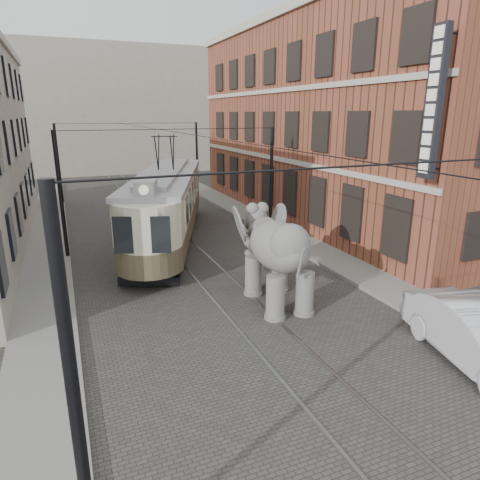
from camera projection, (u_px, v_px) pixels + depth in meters
name	position (u px, v px, depth m)	size (l,w,h in m)	color
ground	(220.00, 286.00, 17.39)	(120.00, 120.00, 0.00)	#3D3B38
tram_rails	(220.00, 285.00, 17.39)	(1.54, 80.00, 0.02)	slate
sidewalk_right	(344.00, 265.00, 19.57)	(2.00, 60.00, 0.15)	slate
sidewalk_left	(45.00, 311.00, 14.99)	(2.00, 60.00, 0.15)	slate
brick_building	(332.00, 124.00, 27.70)	(8.00, 26.00, 12.00)	brown
distant_block	(104.00, 111.00, 50.88)	(28.00, 10.00, 14.00)	gray
catenary	(181.00, 192.00, 20.90)	(11.00, 30.20, 6.00)	black
tram	(167.00, 189.00, 23.06)	(2.91, 14.11, 5.60)	beige
elephant	(278.00, 260.00, 15.31)	(3.05, 5.54, 3.39)	#62605A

